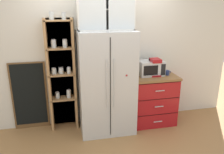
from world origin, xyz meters
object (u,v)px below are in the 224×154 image
mug_navy (167,73)px  chalkboard_menu (30,96)px  bottle_green (153,67)px  bottle_amber (135,69)px  coffee_maker (154,67)px  refrigerator (106,82)px  microwave (151,68)px

mug_navy → chalkboard_menu: 2.48m
mug_navy → bottle_green: 0.28m
bottle_amber → chalkboard_menu: bearing=174.3°
mug_navy → coffee_maker: bearing=172.2°
bottle_amber → bottle_green: (0.34, 0.01, 0.01)m
refrigerator → bottle_green: bearing=8.8°
bottle_amber → chalkboard_menu: size_ratio=0.21×
refrigerator → mug_navy: refrigerator is taller
microwave → bottle_green: bearing=29.5°
coffee_maker → bottle_amber: bearing=168.8°
microwave → mug_navy: bearing=-14.3°
mug_navy → bottle_green: bearing=156.4°
microwave → bottle_green: bottle_green is taller
chalkboard_menu → coffee_maker: bearing=-6.6°
coffee_maker → chalkboard_menu: size_ratio=0.26×
microwave → mug_navy: microwave is taller
refrigerator → coffee_maker: refrigerator is taller
bottle_green → chalkboard_menu: size_ratio=0.24×
bottle_amber → chalkboard_menu: (-1.86, 0.19, -0.42)m
refrigerator → microwave: size_ratio=3.98×
refrigerator → mug_navy: bearing=1.7°
coffee_maker → chalkboard_menu: bearing=173.4°
refrigerator → chalkboard_menu: refrigerator is taller
mug_navy → bottle_amber: (-0.58, 0.10, 0.07)m
microwave → bottle_amber: bearing=175.1°
coffee_maker → bottle_green: (0.00, 0.07, -0.03)m
microwave → bottle_green: size_ratio=1.52×
bottle_green → chalkboard_menu: 2.25m
coffee_maker → microwave: bearing=141.6°
mug_navy → refrigerator: bearing=-178.3°
mug_navy → bottle_green: size_ratio=0.41×
refrigerator → microwave: refrigerator is taller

